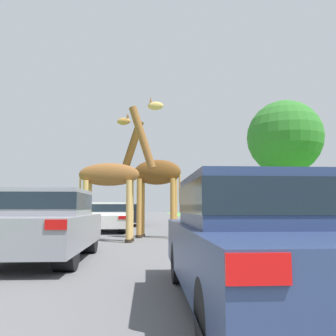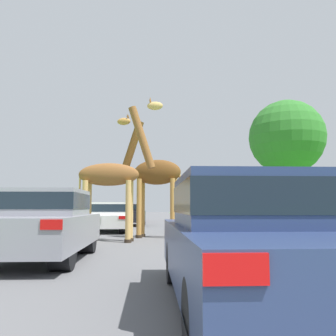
{
  "view_description": "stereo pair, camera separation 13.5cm",
  "coord_description": "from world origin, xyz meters",
  "px_view_note": "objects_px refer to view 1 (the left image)",
  "views": [
    {
      "loc": [
        -0.24,
        0.55,
        1.17
      ],
      "look_at": [
        0.61,
        14.57,
        2.73
      ],
      "focal_mm": 38.0,
      "sensor_mm": 36.0,
      "label": 1
    },
    {
      "loc": [
        -0.1,
        0.54,
        1.17
      ],
      "look_at": [
        0.61,
        14.57,
        2.73
      ],
      "focal_mm": 38.0,
      "sensor_mm": 36.0,
      "label": 2
    }
  ],
  "objects_px": {
    "car_lead_maroon": "(261,238)",
    "car_verge_right": "(43,223)",
    "car_queue_left": "(130,214)",
    "car_rear_follower": "(129,213)",
    "car_far_ahead": "(109,216)",
    "tree_right_cluster": "(285,138)",
    "car_queue_right": "(212,216)",
    "giraffe_near_road": "(154,176)",
    "giraffe_companion": "(114,176)",
    "sign_post": "(282,205)"
  },
  "relations": [
    {
      "from": "car_lead_maroon",
      "to": "car_verge_right",
      "type": "height_order",
      "value": "car_verge_right"
    },
    {
      "from": "car_queue_left",
      "to": "car_verge_right",
      "type": "distance_m",
      "value": 15.33
    },
    {
      "from": "car_rear_follower",
      "to": "car_far_ahead",
      "type": "bearing_deg",
      "value": -91.86
    },
    {
      "from": "car_rear_follower",
      "to": "tree_right_cluster",
      "type": "bearing_deg",
      "value": -12.64
    },
    {
      "from": "car_queue_left",
      "to": "car_far_ahead",
      "type": "relative_size",
      "value": 1.01
    },
    {
      "from": "car_lead_maroon",
      "to": "car_rear_follower",
      "type": "bearing_deg",
      "value": 96.23
    },
    {
      "from": "car_queue_right",
      "to": "car_rear_follower",
      "type": "distance_m",
      "value": 12.91
    },
    {
      "from": "car_verge_right",
      "to": "car_queue_left",
      "type": "bearing_deg",
      "value": 85.43
    },
    {
      "from": "giraffe_near_road",
      "to": "car_queue_right",
      "type": "height_order",
      "value": "giraffe_near_road"
    },
    {
      "from": "car_queue_left",
      "to": "tree_right_cluster",
      "type": "distance_m",
      "value": 13.8
    },
    {
      "from": "car_queue_right",
      "to": "car_far_ahead",
      "type": "bearing_deg",
      "value": -176.51
    },
    {
      "from": "car_lead_maroon",
      "to": "car_far_ahead",
      "type": "xyz_separation_m",
      "value": [
        -3.19,
        13.22,
        -0.08
      ]
    },
    {
      "from": "car_queue_right",
      "to": "car_far_ahead",
      "type": "distance_m",
      "value": 5.11
    },
    {
      "from": "giraffe_companion",
      "to": "car_queue_right",
      "type": "distance_m",
      "value": 7.12
    },
    {
      "from": "giraffe_near_road",
      "to": "car_verge_right",
      "type": "bearing_deg",
      "value": 169.43
    },
    {
      "from": "car_queue_right",
      "to": "sign_post",
      "type": "relative_size",
      "value": 2.36
    },
    {
      "from": "car_rear_follower",
      "to": "sign_post",
      "type": "relative_size",
      "value": 2.51
    },
    {
      "from": "car_lead_maroon",
      "to": "car_far_ahead",
      "type": "relative_size",
      "value": 1.2
    },
    {
      "from": "car_far_ahead",
      "to": "tree_right_cluster",
      "type": "relative_size",
      "value": 0.41
    },
    {
      "from": "giraffe_near_road",
      "to": "sign_post",
      "type": "distance_m",
      "value": 4.99
    },
    {
      "from": "giraffe_near_road",
      "to": "car_rear_follower",
      "type": "distance_m",
      "value": 15.92
    },
    {
      "from": "car_queue_right",
      "to": "car_queue_left",
      "type": "xyz_separation_m",
      "value": [
        -4.35,
        5.66,
        0.0
      ]
    },
    {
      "from": "car_rear_follower",
      "to": "giraffe_near_road",
      "type": "bearing_deg",
      "value": -83.79
    },
    {
      "from": "car_lead_maroon",
      "to": "giraffe_companion",
      "type": "bearing_deg",
      "value": 107.05
    },
    {
      "from": "giraffe_companion",
      "to": "tree_right_cluster",
      "type": "relative_size",
      "value": 0.53
    },
    {
      "from": "car_verge_right",
      "to": "sign_post",
      "type": "distance_m",
      "value": 8.84
    },
    {
      "from": "car_queue_left",
      "to": "car_rear_follower",
      "type": "bearing_deg",
      "value": 93.19
    },
    {
      "from": "giraffe_companion",
      "to": "car_queue_right",
      "type": "relative_size",
      "value": 1.18
    },
    {
      "from": "giraffe_companion",
      "to": "car_verge_right",
      "type": "bearing_deg",
      "value": -9.04
    },
    {
      "from": "giraffe_near_road",
      "to": "tree_right_cluster",
      "type": "bearing_deg",
      "value": -26.22
    },
    {
      "from": "car_queue_right",
      "to": "car_rear_follower",
      "type": "xyz_separation_m",
      "value": [
        -4.7,
        12.03,
        -0.01
      ]
    },
    {
      "from": "car_queue_right",
      "to": "car_far_ahead",
      "type": "height_order",
      "value": "car_far_ahead"
    },
    {
      "from": "car_queue_left",
      "to": "car_rear_follower",
      "type": "xyz_separation_m",
      "value": [
        -0.36,
        6.37,
        -0.02
      ]
    },
    {
      "from": "giraffe_companion",
      "to": "tree_right_cluster",
      "type": "xyz_separation_m",
      "value": [
        12.02,
        14.64,
        4.39
      ]
    },
    {
      "from": "car_rear_follower",
      "to": "giraffe_companion",
      "type": "bearing_deg",
      "value": -89.06
    },
    {
      "from": "giraffe_companion",
      "to": "sign_post",
      "type": "relative_size",
      "value": 2.79
    },
    {
      "from": "car_verge_right",
      "to": "car_rear_follower",
      "type": "bearing_deg",
      "value": 87.71
    },
    {
      "from": "car_rear_follower",
      "to": "car_queue_left",
      "type": "bearing_deg",
      "value": -86.81
    },
    {
      "from": "giraffe_companion",
      "to": "car_rear_follower",
      "type": "height_order",
      "value": "giraffe_companion"
    },
    {
      "from": "giraffe_near_road",
      "to": "car_rear_follower",
      "type": "height_order",
      "value": "giraffe_near_road"
    },
    {
      "from": "car_queue_left",
      "to": "car_far_ahead",
      "type": "distance_m",
      "value": 6.01
    },
    {
      "from": "giraffe_companion",
      "to": "sign_post",
      "type": "distance_m",
      "value": 6.3
    },
    {
      "from": "car_queue_right",
      "to": "car_queue_left",
      "type": "bearing_deg",
      "value": 127.54
    },
    {
      "from": "car_verge_right",
      "to": "car_queue_right",
      "type": "bearing_deg",
      "value": 59.96
    },
    {
      "from": "car_queue_left",
      "to": "car_verge_right",
      "type": "bearing_deg",
      "value": -94.57
    },
    {
      "from": "car_verge_right",
      "to": "car_lead_maroon",
      "type": "bearing_deg",
      "value": -46.9
    },
    {
      "from": "giraffe_companion",
      "to": "car_far_ahead",
      "type": "distance_m",
      "value": 5.33
    },
    {
      "from": "car_queue_left",
      "to": "tree_right_cluster",
      "type": "relative_size",
      "value": 0.42
    },
    {
      "from": "car_queue_right",
      "to": "car_verge_right",
      "type": "xyz_separation_m",
      "value": [
        -5.57,
        -9.63,
        0.09
      ]
    },
    {
      "from": "car_verge_right",
      "to": "tree_right_cluster",
      "type": "xyz_separation_m",
      "value": [
        13.17,
        18.89,
        5.8
      ]
    }
  ]
}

